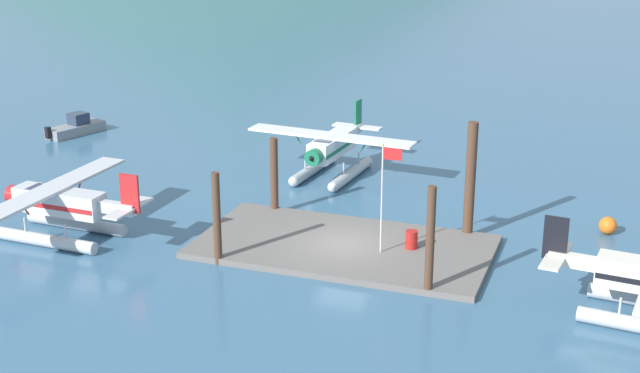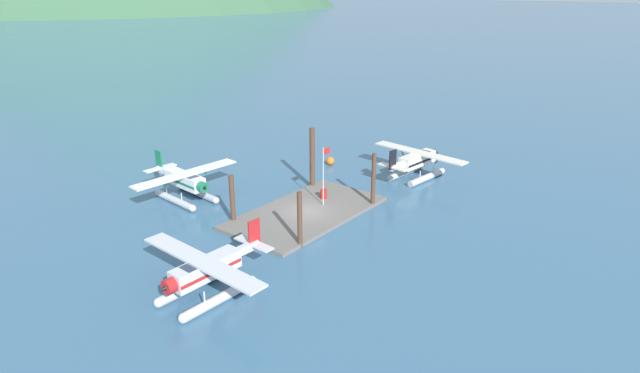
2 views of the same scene
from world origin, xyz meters
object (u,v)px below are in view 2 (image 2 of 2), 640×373
at_px(flagpole, 324,169).
at_px(fuel_drum, 324,194).
at_px(mooring_buoy, 330,161).
at_px(seaplane_cream_stbd_aft, 417,163).
at_px(seaplane_white_bow_left, 185,184).
at_px(seaplane_silver_port_aft, 206,274).

relative_size(flagpole, fuel_drum, 6.05).
height_order(mooring_buoy, seaplane_cream_stbd_aft, seaplane_cream_stbd_aft).
xyz_separation_m(flagpole, seaplane_white_bow_left, (-6.41, 11.05, -2.08)).
relative_size(fuel_drum, seaplane_silver_port_aft, 0.08).
height_order(fuel_drum, seaplane_silver_port_aft, seaplane_silver_port_aft).
xyz_separation_m(mooring_buoy, seaplane_cream_stbd_aft, (2.28, -9.40, 1.13)).
xyz_separation_m(fuel_drum, seaplane_white_bow_left, (-7.53, 10.11, 0.84)).
height_order(mooring_buoy, seaplane_silver_port_aft, seaplane_silver_port_aft).
height_order(seaplane_white_bow_left, seaplane_silver_port_aft, same).
distance_m(flagpole, seaplane_silver_port_aft, 16.26).
distance_m(fuel_drum, mooring_buoy, 10.53).
bearing_deg(seaplane_silver_port_aft, mooring_buoy, 21.02).
height_order(flagpole, seaplane_cream_stbd_aft, flagpole).
xyz_separation_m(flagpole, seaplane_cream_stbd_aft, (12.10, -2.54, -2.08)).
xyz_separation_m(mooring_buoy, seaplane_silver_port_aft, (-25.66, -9.86, 1.13)).
bearing_deg(flagpole, seaplane_silver_port_aft, -169.28).
bearing_deg(mooring_buoy, seaplane_silver_port_aft, -158.98).
xyz_separation_m(fuel_drum, mooring_buoy, (8.71, 5.92, -0.29)).
relative_size(seaplane_cream_stbd_aft, seaplane_white_bow_left, 1.00).
bearing_deg(mooring_buoy, flagpole, -145.05).
xyz_separation_m(flagpole, mooring_buoy, (9.82, 6.86, -3.21)).
height_order(seaplane_cream_stbd_aft, seaplane_white_bow_left, same).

